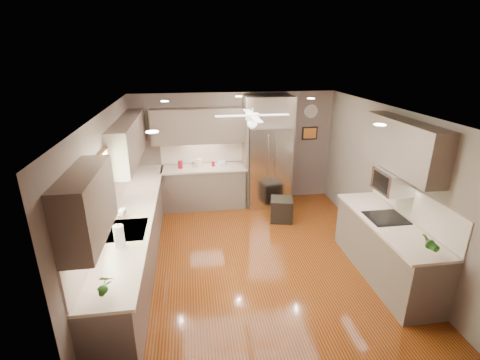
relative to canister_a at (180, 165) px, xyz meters
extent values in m
plane|color=#4B160A|center=(1.23, -2.19, -1.02)|extent=(5.00, 5.00, 0.00)
plane|color=white|center=(1.23, -2.19, 1.48)|extent=(5.00, 5.00, 0.00)
plane|color=brown|center=(1.23, 0.31, 0.23)|extent=(4.50, 0.00, 4.50)
plane|color=brown|center=(1.23, -4.69, 0.23)|extent=(4.50, 0.00, 4.50)
plane|color=brown|center=(-1.02, -2.19, 0.23)|extent=(0.00, 5.00, 5.00)
plane|color=brown|center=(3.48, -2.19, 0.23)|extent=(0.00, 5.00, 5.00)
cylinder|color=maroon|center=(0.00, 0.00, 0.00)|extent=(0.11, 0.11, 0.17)
cylinder|color=silver|center=(0.29, 0.00, -0.01)|extent=(0.09, 0.09, 0.13)
cylinder|color=beige|center=(0.41, 0.01, 0.01)|extent=(0.14, 0.14, 0.20)
cylinder|color=maroon|center=(0.71, 0.03, -0.02)|extent=(0.08, 0.08, 0.11)
imported|color=white|center=(-0.84, -2.28, 0.02)|extent=(0.11, 0.11, 0.20)
imported|color=#215016|center=(-0.71, -4.15, 0.08)|extent=(0.16, 0.11, 0.31)
imported|color=#215016|center=(3.13, -3.87, 0.07)|extent=(0.17, 0.14, 0.29)
imported|color=beige|center=(0.90, 0.01, -0.05)|extent=(0.26, 0.26, 0.05)
cube|color=brown|center=(-0.72, -2.04, -0.57)|extent=(0.60, 4.70, 0.90)
cube|color=beige|center=(-0.71, -2.04, -0.10)|extent=(0.65, 4.70, 0.04)
cube|color=beige|center=(-1.01, -2.04, 0.18)|extent=(0.02, 4.70, 0.50)
cube|color=brown|center=(0.50, 0.01, -0.57)|extent=(1.85, 0.60, 0.90)
cube|color=beige|center=(0.50, 0.00, -0.10)|extent=(1.85, 0.65, 0.04)
cube|color=beige|center=(0.50, 0.30, 0.18)|extent=(1.85, 0.02, 0.50)
cube|color=brown|center=(-0.86, -3.79, 0.81)|extent=(0.33, 1.20, 0.75)
cube|color=brown|center=(-0.86, -0.89, 0.81)|extent=(0.33, 2.40, 0.75)
cube|color=brown|center=(0.50, 0.15, 0.81)|extent=(2.15, 0.33, 0.75)
cube|color=brown|center=(3.31, -2.74, 1.01)|extent=(0.33, 1.70, 0.75)
cube|color=#BFF2B2|center=(-1.01, -2.69, 0.53)|extent=(0.01, 1.00, 0.80)
cube|color=brown|center=(-0.98, -2.69, 0.96)|extent=(0.05, 1.12, 0.06)
cube|color=brown|center=(-0.98, -2.69, 0.10)|extent=(0.05, 1.12, 0.06)
cube|color=brown|center=(-0.98, -3.22, 0.53)|extent=(0.05, 0.06, 0.80)
cube|color=brown|center=(-0.98, -2.16, 0.53)|extent=(0.05, 0.06, 0.80)
cube|color=silver|center=(-0.70, -2.69, -0.09)|extent=(0.50, 0.70, 0.03)
cube|color=#262626|center=(-0.70, -2.69, -0.13)|extent=(0.44, 0.62, 0.05)
cylinder|color=silver|center=(-0.90, -2.69, 0.03)|extent=(0.02, 0.02, 0.24)
cylinder|color=silver|center=(-0.84, -2.69, 0.15)|extent=(0.16, 0.02, 0.02)
cube|color=silver|center=(1.93, -0.05, -0.11)|extent=(0.92, 0.72, 1.82)
cube|color=black|center=(1.93, -0.39, -0.36)|extent=(0.88, 0.02, 0.02)
cube|color=black|center=(1.93, -0.39, 0.23)|extent=(0.01, 0.02, 1.00)
cylinder|color=silver|center=(1.85, -0.43, 0.23)|extent=(0.02, 0.02, 0.90)
cylinder|color=silver|center=(2.01, -0.43, 0.23)|extent=(0.02, 0.02, 0.90)
cube|color=brown|center=(1.93, 0.01, 1.12)|extent=(1.04, 0.60, 0.63)
cube|color=brown|center=(1.43, 0.01, -0.11)|extent=(0.06, 0.60, 1.82)
cube|color=brown|center=(2.43, 0.01, -0.11)|extent=(0.06, 0.60, 1.82)
cube|color=brown|center=(3.15, -2.99, -0.57)|extent=(0.65, 2.20, 0.90)
cube|color=beige|center=(3.14, -2.99, -0.10)|extent=(0.70, 2.20, 0.04)
cube|color=beige|center=(3.47, -2.99, 0.18)|extent=(0.02, 2.20, 0.50)
cube|color=black|center=(3.14, -2.89, -0.08)|extent=(0.56, 0.52, 0.01)
cube|color=silver|center=(3.26, -2.74, 0.46)|extent=(0.42, 0.55, 0.34)
cube|color=black|center=(3.05, -2.74, 0.46)|extent=(0.02, 0.40, 0.26)
cylinder|color=white|center=(1.23, -1.89, 1.44)|extent=(0.03, 0.03, 0.08)
cylinder|color=white|center=(1.23, -1.89, 1.34)|extent=(0.22, 0.22, 0.10)
sphere|color=white|center=(1.23, -1.89, 1.24)|extent=(0.16, 0.16, 0.16)
cube|color=white|center=(1.58, -1.89, 1.36)|extent=(0.48, 0.11, 0.01)
cube|color=white|center=(1.23, -1.54, 1.36)|extent=(0.11, 0.48, 0.01)
cube|color=white|center=(0.88, -1.89, 1.36)|extent=(0.48, 0.11, 0.01)
cube|color=white|center=(1.23, -2.24, 1.36)|extent=(0.11, 0.48, 0.01)
cylinder|color=white|center=(-0.17, -0.89, 1.47)|extent=(0.14, 0.14, 0.01)
cylinder|color=white|center=(2.53, -0.89, 1.47)|extent=(0.14, 0.14, 0.01)
cylinder|color=white|center=(-0.17, -3.39, 1.47)|extent=(0.14, 0.14, 0.01)
cylinder|color=white|center=(2.53, -3.39, 1.47)|extent=(0.14, 0.14, 0.01)
cylinder|color=white|center=(1.23, -0.39, 1.47)|extent=(0.14, 0.14, 0.01)
cylinder|color=white|center=(2.98, 0.30, 1.03)|extent=(0.30, 0.03, 0.30)
cylinder|color=silver|center=(2.98, 0.28, 1.03)|extent=(0.29, 0.00, 0.29)
cube|color=black|center=(2.98, 0.29, 0.53)|extent=(0.36, 0.03, 0.30)
cube|color=#B86624|center=(2.98, 0.28, 0.53)|extent=(0.30, 0.01, 0.24)
cube|color=black|center=(2.04, -0.91, -0.80)|extent=(0.54, 0.54, 0.50)
cube|color=black|center=(2.04, -0.91, -0.56)|extent=(0.51, 0.51, 0.03)
cylinder|color=white|center=(-0.74, -3.13, 0.06)|extent=(0.13, 0.13, 0.31)
cylinder|color=silver|center=(-0.74, -3.13, 0.07)|extent=(0.03, 0.03, 0.33)
camera|label=1|loc=(0.24, -7.27, 2.32)|focal=26.00mm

